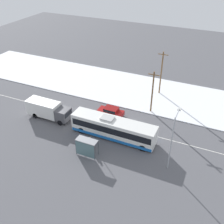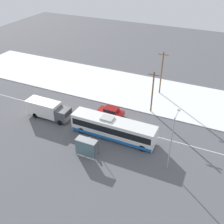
# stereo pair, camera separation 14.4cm
# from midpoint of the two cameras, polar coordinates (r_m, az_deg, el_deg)

# --- Properties ---
(ground_plane) EXTENTS (120.00, 120.00, 0.00)m
(ground_plane) POSITION_cam_midpoint_polar(r_m,az_deg,el_deg) (40.16, 2.57, -3.42)
(ground_plane) COLOR #56565B
(snow_lot) EXTENTS (80.00, 13.54, 0.12)m
(snow_lot) POSITION_cam_midpoint_polar(r_m,az_deg,el_deg) (49.79, 7.92, 4.15)
(snow_lot) COLOR white
(snow_lot) RESTS_ON ground_plane
(lane_marking_center) EXTENTS (60.00, 0.12, 0.00)m
(lane_marking_center) POSITION_cam_midpoint_polar(r_m,az_deg,el_deg) (40.16, 2.57, -3.42)
(lane_marking_center) COLOR silver
(lane_marking_center) RESTS_ON ground_plane
(city_bus) EXTENTS (12.43, 2.57, 3.17)m
(city_bus) POSITION_cam_midpoint_polar(r_m,az_deg,el_deg) (37.38, 0.38, -3.57)
(city_bus) COLOR white
(city_bus) RESTS_ON ground_plane
(box_truck) EXTENTS (7.34, 2.30, 2.80)m
(box_truck) POSITION_cam_midpoint_polar(r_m,az_deg,el_deg) (42.80, -13.70, 0.63)
(box_truck) COLOR silver
(box_truck) RESTS_ON ground_plane
(sedan_car) EXTENTS (4.20, 1.80, 1.44)m
(sedan_car) POSITION_cam_midpoint_polar(r_m,az_deg,el_deg) (42.49, -0.14, 0.17)
(sedan_car) COLOR maroon
(sedan_car) RESTS_ON ground_plane
(pedestrian_at_stop) EXTENTS (0.66, 0.29, 1.84)m
(pedestrian_at_stop) POSITION_cam_midpoint_polar(r_m,az_deg,el_deg) (35.82, -4.70, -6.43)
(pedestrian_at_stop) COLOR #23232D
(pedestrian_at_stop) RESTS_ON ground_plane
(bus_shelter) EXTENTS (2.85, 1.20, 2.40)m
(bus_shelter) POSITION_cam_midpoint_polar(r_m,az_deg,el_deg) (34.39, -5.64, -7.28)
(bus_shelter) COLOR gray
(bus_shelter) RESTS_ON ground_plane
(streetlamp) EXTENTS (0.36, 2.61, 7.67)m
(streetlamp) POSITION_cam_midpoint_polar(r_m,az_deg,el_deg) (31.59, 13.23, -4.99)
(streetlamp) COLOR #9EA3A8
(streetlamp) RESTS_ON ground_plane
(utility_pole_roadside) EXTENTS (1.80, 0.24, 7.24)m
(utility_pole_roadside) POSITION_cam_midpoint_polar(r_m,az_deg,el_deg) (42.40, 8.90, 4.40)
(utility_pole_roadside) COLOR brown
(utility_pole_roadside) RESTS_ON ground_plane
(utility_pole_snowlot) EXTENTS (1.80, 0.24, 8.08)m
(utility_pole_snowlot) POSITION_cam_midpoint_polar(r_m,az_deg,el_deg) (48.29, 10.81, 8.45)
(utility_pole_snowlot) COLOR brown
(utility_pole_snowlot) RESTS_ON ground_plane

